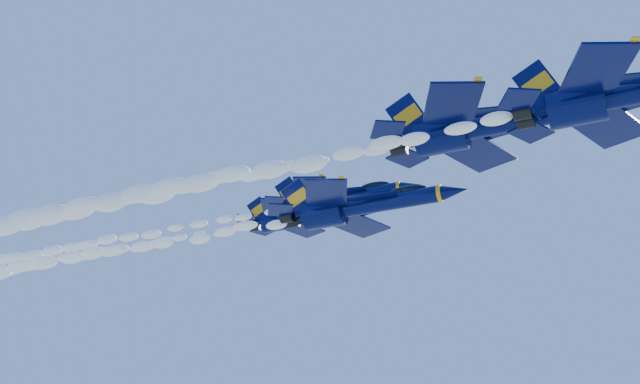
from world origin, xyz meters
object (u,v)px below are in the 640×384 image
at_px(jet_fourth, 337,198).
at_px(jet_fifth, 301,216).
at_px(jet_lead, 631,94).
at_px(jet_second, 489,125).
at_px(jet_third, 360,206).

height_order(jet_fourth, jet_fifth, jet_fifth).
distance_m(jet_lead, jet_fourth, 36.32).
bearing_deg(jet_fourth, jet_second, -41.76).
relative_size(jet_second, jet_third, 1.07).
bearing_deg(jet_second, jet_fifth, 136.73).
relative_size(jet_lead, jet_fifth, 1.10).
relative_size(jet_second, jet_fourth, 1.15).
bearing_deg(jet_lead, jet_fourth, 143.25).
bearing_deg(jet_third, jet_second, -31.00).
relative_size(jet_lead, jet_fourth, 1.09).
xyz_separation_m(jet_second, jet_fifth, (-26.48, 24.93, 6.86)).
bearing_deg(jet_fifth, jet_lead, -39.12).
bearing_deg(jet_second, jet_third, 149.00).
distance_m(jet_second, jet_fourth, 25.49).
xyz_separation_m(jet_lead, jet_second, (-9.87, 4.63, 2.32)).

